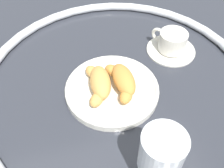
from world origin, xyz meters
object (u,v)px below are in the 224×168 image
juice_glass_left (161,153)px  croissant_large (122,80)px  croissant_small (99,83)px  coffee_cup_near (172,43)px  pastry_plate (112,89)px

juice_glass_left → croissant_large: bearing=0.9°
croissant_large → croissant_small: same height
croissant_small → coffee_cup_near: 0.25m
croissant_small → juice_glass_left: bearing=-165.7°
coffee_cup_near → juice_glass_left: size_ratio=0.97×
croissant_large → coffee_cup_near: croissant_large is taller
croissant_large → juice_glass_left: size_ratio=0.98×
croissant_small → croissant_large: bearing=-95.8°
pastry_plate → croissant_large: 0.04m
pastry_plate → croissant_small: 0.04m
croissant_large → juice_glass_left: 0.23m
coffee_cup_near → croissant_small: bearing=114.9°
pastry_plate → juice_glass_left: size_ratio=1.62×
croissant_large → coffee_cup_near: bearing=-57.3°
pastry_plate → juice_glass_left: bearing=-173.0°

